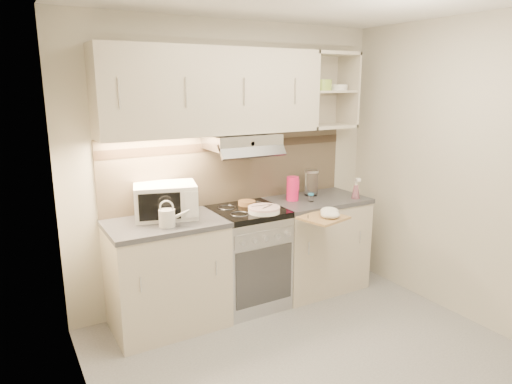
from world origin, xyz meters
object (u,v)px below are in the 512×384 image
at_px(plate_stack, 264,210).
at_px(glass_jar, 311,183).
at_px(electric_range, 248,257).
at_px(pink_pitcher, 293,189).
at_px(cutting_board, 323,218).
at_px(microwave, 166,201).
at_px(watering_can, 168,217).
at_px(spray_bottle, 356,190).

relative_size(plate_stack, glass_jar, 1.08).
xyz_separation_m(electric_range, plate_stack, (0.06, -0.18, 0.47)).
xyz_separation_m(electric_range, pink_pitcher, (0.51, 0.05, 0.56)).
relative_size(electric_range, cutting_board, 2.56).
relative_size(microwave, watering_can, 2.40).
xyz_separation_m(electric_range, cutting_board, (0.46, -0.47, 0.42)).
bearing_deg(watering_can, microwave, 95.43).
xyz_separation_m(microwave, pink_pitcher, (1.21, -0.06, -0.03)).
xyz_separation_m(pink_pitcher, cutting_board, (-0.04, -0.52, -0.14)).
height_order(microwave, plate_stack, microwave).
height_order(plate_stack, glass_jar, glass_jar).
xyz_separation_m(microwave, cutting_board, (1.16, -0.58, -0.17)).
bearing_deg(plate_stack, microwave, 159.42).
bearing_deg(watering_can, cutting_board, 5.92).
bearing_deg(plate_stack, watering_can, 177.64).
distance_m(electric_range, spray_bottle, 1.21).
height_order(microwave, glass_jar, microwave).
relative_size(plate_stack, spray_bottle, 1.29).
bearing_deg(electric_range, spray_bottle, -10.04).
relative_size(glass_jar, cutting_board, 0.72).
distance_m(plate_stack, spray_bottle, 1.01).
bearing_deg(glass_jar, spray_bottle, -45.26).
xyz_separation_m(microwave, glass_jar, (1.47, 0.00, -0.01)).
xyz_separation_m(pink_pitcher, glass_jar, (0.26, 0.07, 0.01)).
bearing_deg(microwave, plate_stack, -5.11).
bearing_deg(cutting_board, microwave, 139.38).
bearing_deg(watering_can, spray_bottle, 19.53).
xyz_separation_m(electric_range, glass_jar, (0.77, 0.11, 0.58)).
bearing_deg(spray_bottle, pink_pitcher, 179.52).
bearing_deg(pink_pitcher, electric_range, -173.39).
distance_m(microwave, plate_stack, 0.82).
relative_size(plate_stack, pink_pitcher, 1.21).
bearing_deg(spray_bottle, microwave, -167.27).
relative_size(microwave, pink_pitcher, 2.52).
relative_size(microwave, plate_stack, 2.09).
distance_m(glass_jar, cutting_board, 0.68).
bearing_deg(glass_jar, watering_can, -170.56).
distance_m(pink_pitcher, spray_bottle, 0.61).
relative_size(plate_stack, cutting_board, 0.77).
distance_m(spray_bottle, cutting_board, 0.68).
relative_size(microwave, spray_bottle, 2.70).
distance_m(microwave, pink_pitcher, 1.21).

